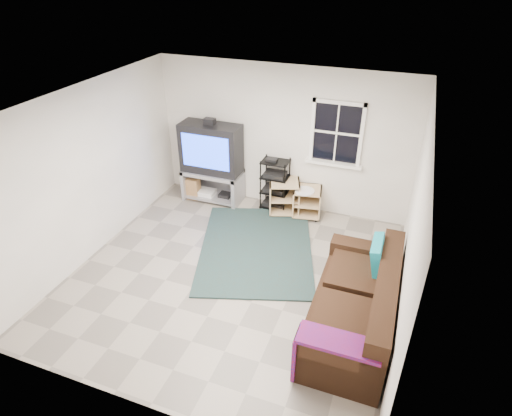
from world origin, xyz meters
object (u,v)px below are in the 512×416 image
at_px(tv_unit, 212,157).
at_px(av_rack, 275,187).
at_px(side_table_left, 284,194).
at_px(sofa, 356,307).
at_px(side_table_right, 307,199).

height_order(tv_unit, av_rack, tv_unit).
height_order(side_table_left, sofa, sofa).
height_order(side_table_right, sofa, sofa).
distance_m(side_table_right, sofa, 2.78).
xyz_separation_m(tv_unit, av_rack, (1.21, 0.10, -0.47)).
distance_m(tv_unit, side_table_left, 1.51).
bearing_deg(tv_unit, sofa, -38.01).
bearing_deg(sofa, side_table_right, 117.04).
relative_size(tv_unit, sofa, 0.76).
distance_m(side_table_left, sofa, 3.00).
bearing_deg(tv_unit, av_rack, 4.71).
height_order(tv_unit, side_table_right, tv_unit).
bearing_deg(av_rack, sofa, -53.11).
height_order(side_table_left, side_table_right, side_table_left).
distance_m(av_rack, side_table_left, 0.22).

